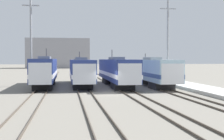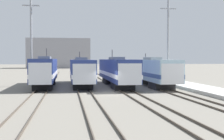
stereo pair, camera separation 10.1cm
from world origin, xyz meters
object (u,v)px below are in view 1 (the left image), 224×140
(locomotive_far_left, at_px, (45,71))
(catenary_tower_right, at_px, (168,40))
(catenary_tower_left, at_px, (31,39))
(locomotive_center_left, at_px, (81,71))
(locomotive_center_right, at_px, (117,71))
(locomotive_far_right, at_px, (153,71))

(locomotive_far_left, bearing_deg, catenary_tower_right, 5.39)
(locomotive_far_left, bearing_deg, catenary_tower_left, 139.04)
(locomotive_far_left, distance_m, locomotive_center_left, 5.15)
(locomotive_center_right, bearing_deg, catenary_tower_right, 13.99)
(locomotive_center_left, height_order, catenary_tower_left, catenary_tower_left)
(catenary_tower_right, bearing_deg, locomotive_far_right, -137.12)
(locomotive_far_left, xyz_separation_m, locomotive_center_left, (5.02, 1.15, -0.07))
(locomotive_far_left, relative_size, catenary_tower_left, 1.25)
(locomotive_far_right, distance_m, catenary_tower_left, 17.87)
(catenary_tower_left, bearing_deg, catenary_tower_right, 0.00)
(locomotive_center_right, relative_size, locomotive_far_right, 1.11)
(catenary_tower_right, bearing_deg, locomotive_far_left, -174.61)
(locomotive_center_left, distance_m, locomotive_far_right, 10.30)
(locomotive_far_right, bearing_deg, locomotive_center_left, 167.08)
(locomotive_far_right, height_order, catenary_tower_right, catenary_tower_right)
(locomotive_center_left, relative_size, locomotive_far_right, 1.10)
(catenary_tower_left, xyz_separation_m, catenary_tower_right, (20.12, 0.00, 0.00))
(locomotive_far_left, height_order, locomotive_center_right, locomotive_far_left)
(locomotive_far_left, bearing_deg, locomotive_center_right, -1.75)
(locomotive_far_left, bearing_deg, locomotive_center_left, 12.88)
(locomotive_center_right, distance_m, catenary_tower_left, 13.01)
(locomotive_center_left, relative_size, catenary_tower_left, 1.49)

